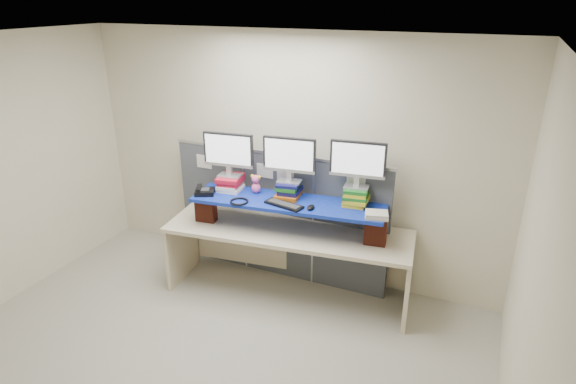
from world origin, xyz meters
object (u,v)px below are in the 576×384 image
at_px(monitor_right, 358,162).
at_px(keyboard, 284,205).
at_px(blue_board, 288,202).
at_px(desk_phone, 204,191).
at_px(desk, 288,243).
at_px(monitor_center, 289,157).
at_px(monitor_left, 228,152).

distance_m(monitor_right, keyboard, 0.86).
bearing_deg(blue_board, desk_phone, -174.98).
distance_m(desk, desk_phone, 1.06).
height_order(monitor_center, keyboard, monitor_center).
bearing_deg(monitor_left, monitor_right, -0.00).
distance_m(monitor_center, desk_phone, 1.01).
bearing_deg(monitor_left, desk_phone, -137.60).
height_order(blue_board, desk_phone, desk_phone).
distance_m(keyboard, desk_phone, 0.92).
bearing_deg(desk, keyboard, -91.50).
height_order(blue_board, monitor_left, monitor_left).
relative_size(blue_board, desk_phone, 7.79).
relative_size(monitor_center, monitor_right, 1.00).
xyz_separation_m(monitor_right, desk_phone, (-1.57, -0.39, -0.43)).
relative_size(desk, keyboard, 6.28).
xyz_separation_m(desk, monitor_left, (-0.71, 0.03, 0.93)).
bearing_deg(monitor_right, keyboard, -160.15).
height_order(monitor_left, monitor_right, monitor_right).
bearing_deg(monitor_left, desk, -9.60).
xyz_separation_m(monitor_center, desk_phone, (-0.87, -0.31, -0.41)).
distance_m(blue_board, monitor_left, 0.84).
relative_size(monitor_right, desk_phone, 2.14).
relative_size(monitor_left, desk_phone, 2.14).
bearing_deg(desk_phone, monitor_center, -6.69).
relative_size(monitor_left, monitor_center, 1.00).
bearing_deg(monitor_right, monitor_center, 180.00).
bearing_deg(monitor_left, keyboard, -19.61).
height_order(monitor_left, desk_phone, monitor_left).
relative_size(desk, blue_board, 1.34).
distance_m(monitor_left, keyboard, 0.85).
bearing_deg(monitor_right, desk, -170.18).
distance_m(desk, monitor_left, 1.17).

